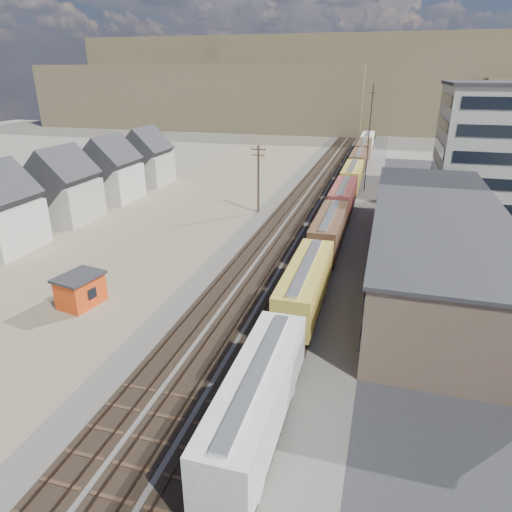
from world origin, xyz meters
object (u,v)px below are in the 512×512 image
(freight_train, at_px, (348,186))
(maintenance_shed, at_px, (81,290))
(utility_pole_north, at_px, (258,178))
(parked_car_blue, at_px, (472,233))

(freight_train, xyz_separation_m, maintenance_shed, (-19.79, -41.94, -1.28))
(maintenance_shed, bearing_deg, utility_pole_north, 77.10)
(maintenance_shed, distance_m, parked_car_blue, 46.62)
(maintenance_shed, relative_size, parked_car_blue, 0.77)
(freight_train, relative_size, utility_pole_north, 11.97)
(utility_pole_north, relative_size, maintenance_shed, 2.21)
(utility_pole_north, bearing_deg, parked_car_blue, -7.73)
(freight_train, xyz_separation_m, utility_pole_north, (-12.30, -9.25, 2.50))
(utility_pole_north, height_order, parked_car_blue, utility_pole_north)
(freight_train, bearing_deg, utility_pole_north, -143.05)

